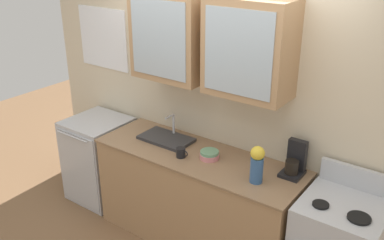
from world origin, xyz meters
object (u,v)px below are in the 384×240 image
(vase, at_px, (257,164))
(cup_near_sink, at_px, (181,153))
(bowl_stack, at_px, (209,155))
(coffee_maker, at_px, (295,162))
(sink_faucet, at_px, (166,138))
(dishwasher, at_px, (99,159))

(vase, height_order, cup_near_sink, vase)
(bowl_stack, xyz_separation_m, coffee_maker, (0.71, 0.19, 0.07))
(sink_faucet, relative_size, vase, 1.61)
(vase, relative_size, coffee_maker, 1.08)
(cup_near_sink, height_order, coffee_maker, coffee_maker)
(sink_faucet, distance_m, vase, 1.08)
(coffee_maker, bearing_deg, dishwasher, -174.65)
(vase, relative_size, cup_near_sink, 2.66)
(sink_faucet, relative_size, bowl_stack, 2.88)
(vase, xyz_separation_m, dishwasher, (-1.96, 0.09, -0.63))
(sink_faucet, distance_m, dishwasher, 1.02)
(coffee_maker, bearing_deg, sink_faucet, -174.30)
(vase, bearing_deg, coffee_maker, 57.01)
(sink_faucet, distance_m, coffee_maker, 1.26)
(cup_near_sink, relative_size, dishwasher, 0.13)
(dishwasher, bearing_deg, coffee_maker, 5.35)
(sink_faucet, bearing_deg, vase, -9.11)
(bowl_stack, bearing_deg, sink_faucet, 173.54)
(dishwasher, bearing_deg, vase, -2.71)
(cup_near_sink, distance_m, coffee_maker, 0.98)
(bowl_stack, height_order, vase, vase)
(bowl_stack, height_order, coffee_maker, coffee_maker)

